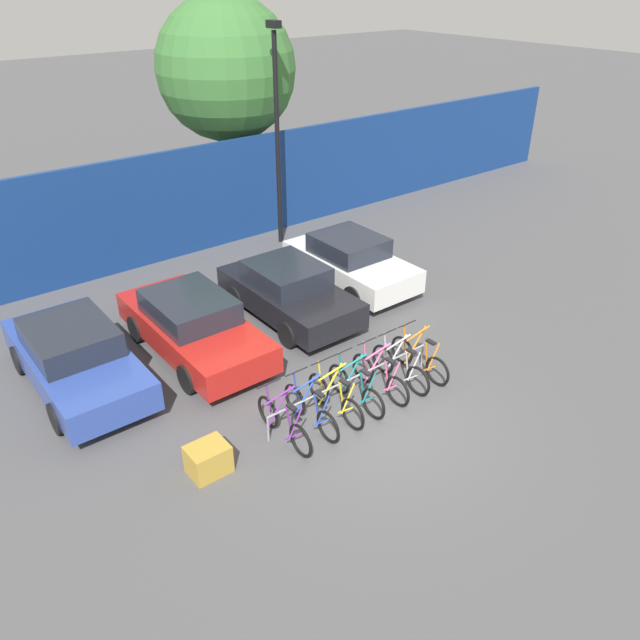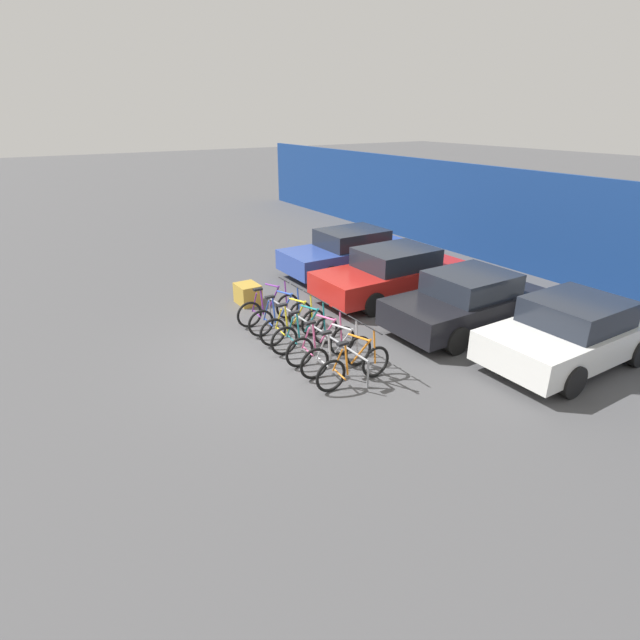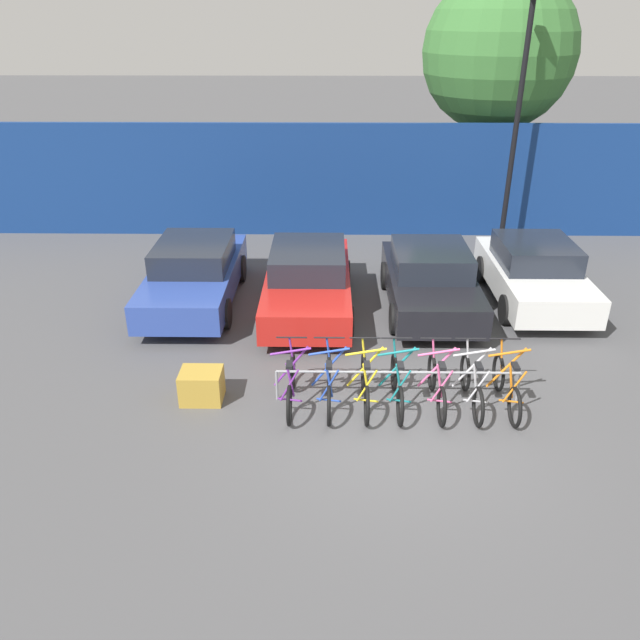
# 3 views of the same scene
# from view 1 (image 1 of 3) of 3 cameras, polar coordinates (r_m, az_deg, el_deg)

# --- Properties ---
(ground_plane) EXTENTS (120.00, 120.00, 0.00)m
(ground_plane) POSITION_cam_1_polar(r_m,az_deg,el_deg) (12.46, 4.77, -8.88)
(ground_plane) COLOR #4C4C4F
(hoarding_wall) EXTENTS (36.00, 0.16, 3.19)m
(hoarding_wall) POSITION_cam_1_polar(r_m,az_deg,el_deg) (18.89, -14.98, 9.70)
(hoarding_wall) COLOR navy
(hoarding_wall) RESTS_ON ground
(bike_rack) EXTENTS (4.11, 0.04, 0.57)m
(bike_rack) POSITION_cam_1_polar(r_m,az_deg,el_deg) (12.59, 2.95, -5.56)
(bike_rack) COLOR gray
(bike_rack) RESTS_ON ground
(bicycle_purple) EXTENTS (0.68, 1.71, 1.05)m
(bicycle_purple) POSITION_cam_1_polar(r_m,az_deg,el_deg) (11.69, -3.35, -9.45)
(bicycle_purple) COLOR black
(bicycle_purple) RESTS_ON ground
(bicycle_blue) EXTENTS (0.68, 1.71, 1.05)m
(bicycle_blue) POSITION_cam_1_polar(r_m,az_deg,el_deg) (11.98, -0.85, -8.29)
(bicycle_blue) COLOR black
(bicycle_blue) RESTS_ON ground
(bicycle_yellow) EXTENTS (0.68, 1.71, 1.05)m
(bicycle_yellow) POSITION_cam_1_polar(r_m,az_deg,el_deg) (12.27, 1.40, -7.23)
(bicycle_yellow) COLOR black
(bicycle_yellow) RESTS_ON ground
(bicycle_teal) EXTENTS (0.68, 1.71, 1.05)m
(bicycle_teal) POSITION_cam_1_polar(r_m,az_deg,el_deg) (12.55, 3.29, -6.33)
(bicycle_teal) COLOR black
(bicycle_teal) RESTS_ON ground
(bicycle_pink) EXTENTS (0.68, 1.71, 1.05)m
(bicycle_pink) POSITION_cam_1_polar(r_m,az_deg,el_deg) (12.92, 5.51, -5.25)
(bicycle_pink) COLOR black
(bicycle_pink) RESTS_ON ground
(bicycle_silver) EXTENTS (0.68, 1.71, 1.05)m
(bicycle_silver) POSITION_cam_1_polar(r_m,az_deg,el_deg) (13.26, 7.34, -4.35)
(bicycle_silver) COLOR black
(bicycle_silver) RESTS_ON ground
(bicycle_orange) EXTENTS (0.68, 1.71, 1.05)m
(bicycle_orange) POSITION_cam_1_polar(r_m,az_deg,el_deg) (13.61, 9.08, -3.50)
(bicycle_orange) COLOR black
(bicycle_orange) RESTS_ON ground
(car_blue) EXTENTS (1.91, 4.37, 1.40)m
(car_blue) POSITION_cam_1_polar(r_m,az_deg,el_deg) (13.89, -21.47, -3.14)
(car_blue) COLOR #2D479E
(car_blue) RESTS_ON ground
(car_red) EXTENTS (1.91, 4.44, 1.40)m
(car_red) POSITION_cam_1_polar(r_m,az_deg,el_deg) (14.33, -11.53, -0.45)
(car_red) COLOR red
(car_red) RESTS_ON ground
(car_black) EXTENTS (1.91, 3.99, 1.40)m
(car_black) POSITION_cam_1_polar(r_m,az_deg,el_deg) (15.52, -2.90, 2.63)
(car_black) COLOR black
(car_black) RESTS_ON ground
(car_white) EXTENTS (1.91, 3.93, 1.40)m
(car_white) POSITION_cam_1_polar(r_m,az_deg,el_deg) (17.15, 2.77, 5.39)
(car_white) COLOR silver
(car_white) RESTS_ON ground
(lamp_post) EXTENTS (0.24, 0.44, 6.45)m
(lamp_post) POSITION_cam_1_polar(r_m,az_deg,el_deg) (19.19, -3.95, 17.12)
(lamp_post) COLOR black
(lamp_post) RESTS_ON ground
(cargo_crate) EXTENTS (0.70, 0.56, 0.55)m
(cargo_crate) POSITION_cam_1_polar(r_m,az_deg,el_deg) (11.28, -10.18, -12.41)
(cargo_crate) COLOR #B28C33
(cargo_crate) RESTS_ON ground
(tree_behind_hoarding) EXTENTS (4.42, 4.42, 7.10)m
(tree_behind_hoarding) POSITION_cam_1_polar(r_m,az_deg,el_deg) (21.32, -8.58, 21.64)
(tree_behind_hoarding) COLOR brown
(tree_behind_hoarding) RESTS_ON ground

